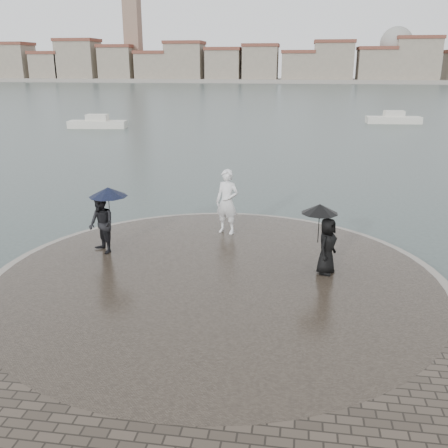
# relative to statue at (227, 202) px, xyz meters

# --- Properties ---
(ground) EXTENTS (400.00, 400.00, 0.00)m
(ground) POSITION_rel_statue_xyz_m (0.27, -7.21, -1.46)
(ground) COLOR #2B3835
(ground) RESTS_ON ground
(kerb_ring) EXTENTS (12.50, 12.50, 0.32)m
(kerb_ring) POSITION_rel_statue_xyz_m (0.27, -3.71, -1.30)
(kerb_ring) COLOR gray
(kerb_ring) RESTS_ON ground
(quay_tip) EXTENTS (11.90, 11.90, 0.36)m
(quay_tip) POSITION_rel_statue_xyz_m (0.27, -3.71, -1.28)
(quay_tip) COLOR #2D261E
(quay_tip) RESTS_ON ground
(statue) EXTENTS (0.93, 0.75, 2.20)m
(statue) POSITION_rel_statue_xyz_m (0.00, 0.00, 0.00)
(statue) COLOR white
(statue) RESTS_ON quay_tip
(visitor_left) EXTENTS (1.38, 1.22, 2.04)m
(visitor_left) POSITION_rel_statue_xyz_m (-3.44, -2.40, 0.06)
(visitor_left) COLOR black
(visitor_left) RESTS_ON quay_tip
(visitor_right) EXTENTS (1.15, 1.06, 1.95)m
(visitor_right) POSITION_rel_statue_xyz_m (3.14, -2.99, -0.00)
(visitor_right) COLOR black
(visitor_right) RESTS_ON quay_tip
(far_skyline) EXTENTS (260.00, 20.00, 37.00)m
(far_skyline) POSITION_rel_statue_xyz_m (-6.03, 153.50, 4.15)
(far_skyline) COLOR gray
(far_skyline) RESTS_ON ground
(boats) EXTENTS (43.52, 13.77, 1.50)m
(boats) POSITION_rel_statue_xyz_m (5.60, 32.37, -1.08)
(boats) COLOR beige
(boats) RESTS_ON ground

